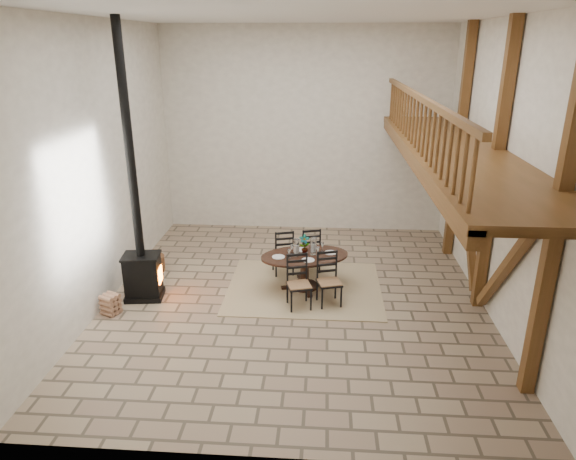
# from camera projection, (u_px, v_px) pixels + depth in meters

# --- Properties ---
(ground) EXTENTS (8.00, 8.00, 0.00)m
(ground) POSITION_uv_depth(u_px,v_px,m) (295.00, 298.00, 9.76)
(ground) COLOR #9D8769
(ground) RESTS_ON ground
(room_shell) EXTENTS (7.02, 8.02, 5.01)m
(room_shell) POSITION_uv_depth(u_px,v_px,m) (366.00, 141.00, 8.64)
(room_shell) COLOR white
(room_shell) RESTS_ON ground
(rug) EXTENTS (3.00, 2.50, 0.02)m
(rug) POSITION_uv_depth(u_px,v_px,m) (304.00, 287.00, 10.17)
(rug) COLOR tan
(rug) RESTS_ON ground
(dining_table) EXTENTS (1.93, 2.10, 1.10)m
(dining_table) POSITION_uv_depth(u_px,v_px,m) (305.00, 269.00, 10.03)
(dining_table) COLOR black
(dining_table) RESTS_ON ground
(wood_stove) EXTENTS (0.74, 0.61, 5.00)m
(wood_stove) POSITION_uv_depth(u_px,v_px,m) (140.00, 243.00, 9.40)
(wood_stove) COLOR black
(wood_stove) RESTS_ON ground
(log_basket) EXTENTS (0.50, 0.50, 0.41)m
(log_basket) POSITION_uv_depth(u_px,v_px,m) (153.00, 263.00, 10.89)
(log_basket) COLOR brown
(log_basket) RESTS_ON ground
(log_stack) EXTENTS (0.37, 0.37, 0.38)m
(log_stack) POSITION_uv_depth(u_px,v_px,m) (111.00, 304.00, 9.14)
(log_stack) COLOR tan
(log_stack) RESTS_ON ground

